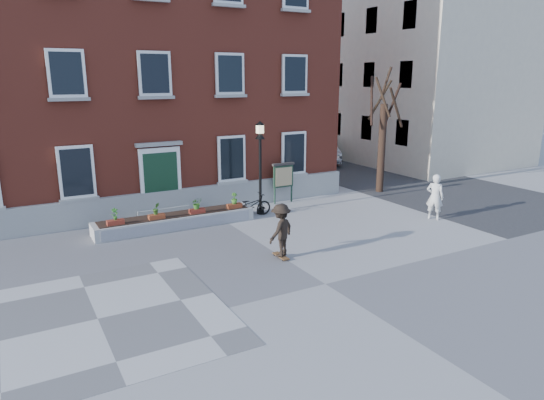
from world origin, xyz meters
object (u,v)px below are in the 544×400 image
parked_car (322,150)px  notice_board (283,176)px  lamp_post (260,155)px  bystander (435,197)px  bicycle (251,205)px  skateboarder (281,230)px

parked_car → notice_board: bearing=-110.6°
parked_car → lamp_post: bearing=-112.9°
parked_car → bystander: (-3.81, -13.54, 0.13)m
bicycle → parked_car: bearing=-44.0°
parked_car → lamp_post: size_ratio=1.26×
bystander → lamp_post: lamp_post is taller
lamp_post → skateboarder: size_ratio=2.18×
bicycle → skateboarder: skateboarder is taller
bicycle → lamp_post: bearing=-68.9°
bystander → notice_board: bearing=5.6°
bicycle → skateboarder: 4.95m
parked_car → bicycle: bearing=-113.9°
lamp_post → notice_board: size_ratio=2.10×
parked_car → bystander: bearing=-82.7°
parked_car → skateboarder: bearing=-105.8°
notice_board → lamp_post: bearing=-148.2°
bystander → notice_board: 6.67m
lamp_post → notice_board: bearing=31.8°
bicycle → notice_board: (2.34, 1.28, 0.79)m
skateboarder → bicycle: bearing=74.8°
parked_car → bystander: size_ratio=2.62×
bicycle → skateboarder: (-1.29, -4.75, 0.46)m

